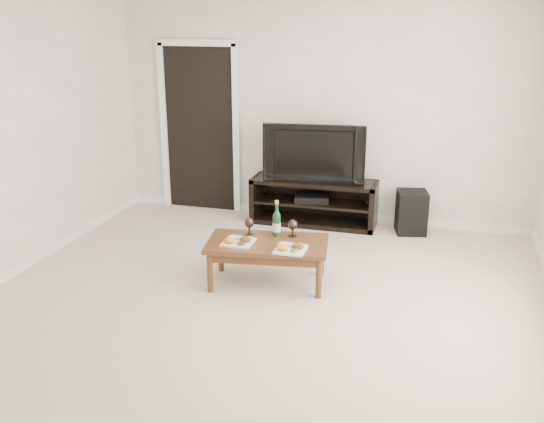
{
  "coord_description": "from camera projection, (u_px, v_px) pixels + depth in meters",
  "views": [
    {
      "loc": [
        1.4,
        -4.31,
        2.44
      ],
      "look_at": [
        -0.04,
        0.77,
        0.7
      ],
      "focal_mm": 40.0,
      "sensor_mm": 36.0,
      "label": 1
    }
  ],
  "objects": [
    {
      "name": "media_console",
      "position": [
        314.0,
        202.0,
        7.26
      ],
      "size": [
        1.49,
        0.45,
        0.55
      ],
      "primitive_type": "cube",
      "color": "black",
      "rests_on": "ground"
    },
    {
      "name": "subwoofer",
      "position": [
        411.0,
        212.0,
        6.98
      ],
      "size": [
        0.39,
        0.39,
        0.5
      ],
      "primitive_type": "cube",
      "rotation": [
        0.0,
        0.0,
        0.22
      ],
      "color": "black",
      "rests_on": "ground"
    },
    {
      "name": "wine_bottle",
      "position": [
        277.0,
        218.0,
        5.7
      ],
      "size": [
        0.07,
        0.07,
        0.35
      ],
      "primitive_type": "cylinder",
      "color": "#0F381D",
      "rests_on": "coffee_table"
    },
    {
      "name": "plate_right",
      "position": [
        291.0,
        247.0,
        5.39
      ],
      "size": [
        0.27,
        0.27,
        0.07
      ],
      "primitive_type": "cube",
      "color": "white",
      "rests_on": "coffee_table"
    },
    {
      "name": "back_wall",
      "position": [
        322.0,
        113.0,
        7.19
      ],
      "size": [
        5.0,
        0.04,
        2.6
      ],
      "primitive_type": "cube",
      "color": "white",
      "rests_on": "ground"
    },
    {
      "name": "plate_left",
      "position": [
        238.0,
        240.0,
        5.55
      ],
      "size": [
        0.27,
        0.27,
        0.07
      ],
      "primitive_type": "cube",
      "color": "white",
      "rests_on": "coffee_table"
    },
    {
      "name": "floor",
      "position": [
        252.0,
        319.0,
        5.06
      ],
      "size": [
        5.5,
        5.5,
        0.0
      ],
      "primitive_type": "plane",
      "color": "#B9AD95",
      "rests_on": "ground"
    },
    {
      "name": "doorway",
      "position": [
        200.0,
        130.0,
        7.64
      ],
      "size": [
        0.9,
        0.02,
        2.05
      ],
      "primitive_type": "cube",
      "color": "black",
      "rests_on": "ground"
    },
    {
      "name": "goblet_left",
      "position": [
        249.0,
        226.0,
        5.75
      ],
      "size": [
        0.09,
        0.09,
        0.17
      ],
      "primitive_type": null,
      "color": "#33241B",
      "rests_on": "coffee_table"
    },
    {
      "name": "coffee_table",
      "position": [
        267.0,
        263.0,
        5.66
      ],
      "size": [
        1.19,
        0.77,
        0.42
      ],
      "primitive_type": "cube",
      "rotation": [
        0.0,
        0.0,
        0.15
      ],
      "color": "brown",
      "rests_on": "ground"
    },
    {
      "name": "goblet_right",
      "position": [
        293.0,
        228.0,
        5.7
      ],
      "size": [
        0.09,
        0.09,
        0.17
      ],
      "primitive_type": null,
      "color": "#33241B",
      "rests_on": "coffee_table"
    },
    {
      "name": "television",
      "position": [
        315.0,
        152.0,
        7.07
      ],
      "size": [
        1.2,
        0.28,
        0.68
      ],
      "primitive_type": "imported",
      "rotation": [
        0.0,
        0.0,
        0.1
      ],
      "color": "black",
      "rests_on": "media_console"
    },
    {
      "name": "av_receiver",
      "position": [
        312.0,
        198.0,
        7.24
      ],
      "size": [
        0.45,
        0.38,
        0.08
      ],
      "primitive_type": "cube",
      "rotation": [
        0.0,
        0.0,
        0.21
      ],
      "color": "black",
      "rests_on": "media_console"
    }
  ]
}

